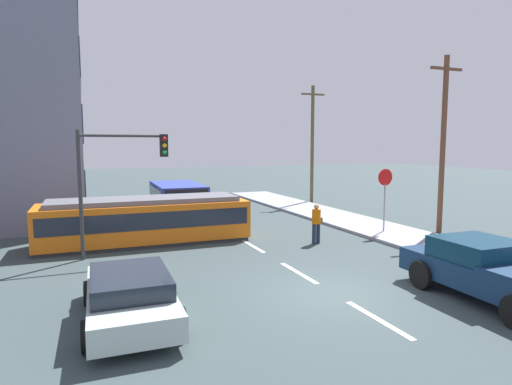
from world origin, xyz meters
TOP-DOWN VIEW (x-y plane):
  - ground_plane at (0.00, 10.00)m, footprint 120.00×120.00m
  - sidewalk_curb_right at (6.80, 6.00)m, footprint 3.20×36.00m
  - lane_stripe_0 at (0.00, -2.00)m, footprint 0.16×2.40m
  - lane_stripe_1 at (0.00, 2.00)m, footprint 0.16×2.40m
  - lane_stripe_2 at (0.00, 6.00)m, footprint 0.16×2.40m
  - lane_stripe_3 at (0.00, 14.28)m, footprint 0.16×2.40m
  - lane_stripe_4 at (0.00, 20.28)m, footprint 0.16×2.40m
  - streetcar_tram at (-3.93, 8.28)m, footprint 8.52×2.62m
  - city_bus at (-1.27, 14.53)m, footprint 2.65×5.35m
  - pedestrian_crossing at (2.63, 5.42)m, footprint 0.51×0.36m
  - pickup_truck_parked at (3.55, -2.14)m, footprint 2.38×5.05m
  - parked_sedan_near at (-5.40, 0.15)m, footprint 2.15×4.46m
  - stop_sign at (6.51, 5.94)m, footprint 0.76×0.07m
  - traffic_light_mast at (-5.09, 6.34)m, footprint 3.18×0.33m
  - utility_pole_near at (9.20, 5.28)m, footprint 1.80×0.24m
  - utility_pole_mid at (8.87, 16.85)m, footprint 1.80×0.24m

SIDE VIEW (x-z plane):
  - ground_plane at x=0.00m, z-range 0.00..0.00m
  - lane_stripe_0 at x=0.00m, z-range 0.00..0.01m
  - lane_stripe_1 at x=0.00m, z-range 0.00..0.01m
  - lane_stripe_2 at x=0.00m, z-range 0.00..0.01m
  - lane_stripe_3 at x=0.00m, z-range 0.00..0.01m
  - lane_stripe_4 at x=0.00m, z-range 0.00..0.01m
  - sidewalk_curb_right at x=6.80m, z-range 0.00..0.14m
  - parked_sedan_near at x=-5.40m, z-range 0.03..1.22m
  - pickup_truck_parked at x=3.55m, z-range 0.02..1.57m
  - pedestrian_crossing at x=2.63m, z-range 0.11..1.78m
  - streetcar_tram at x=-3.93m, z-range 0.03..1.94m
  - city_bus at x=-1.27m, z-range 0.13..2.03m
  - stop_sign at x=6.51m, z-range 0.75..3.63m
  - traffic_light_mast at x=-5.09m, z-range 0.97..5.60m
  - utility_pole_near at x=9.20m, z-range 0.18..8.33m
  - utility_pole_mid at x=8.87m, z-range 0.18..8.44m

